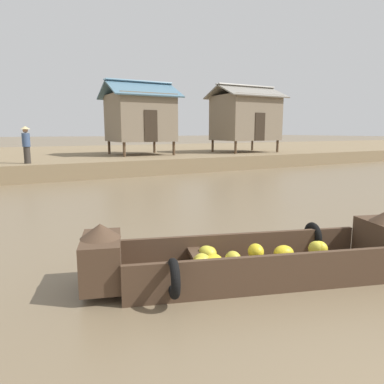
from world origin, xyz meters
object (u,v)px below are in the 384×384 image
(stilt_house_left, at_px, (140,117))
(banana_boat, at_px, (253,257))
(stilt_house_mid_left, at_px, (245,117))
(vendor_person, at_px, (26,143))

(stilt_house_left, bearing_deg, banana_boat, -105.50)
(stilt_house_mid_left, bearing_deg, vendor_person, -169.86)
(banana_boat, distance_m, stilt_house_mid_left, 20.30)
(banana_boat, bearing_deg, stilt_house_mid_left, 53.14)
(stilt_house_left, height_order, vendor_person, stilt_house_left)
(vendor_person, bearing_deg, stilt_house_left, 26.48)
(banana_boat, relative_size, stilt_house_left, 1.15)
(banana_boat, bearing_deg, stilt_house_left, 74.50)
(stilt_house_left, relative_size, stilt_house_mid_left, 0.96)
(vendor_person, bearing_deg, stilt_house_mid_left, 10.14)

